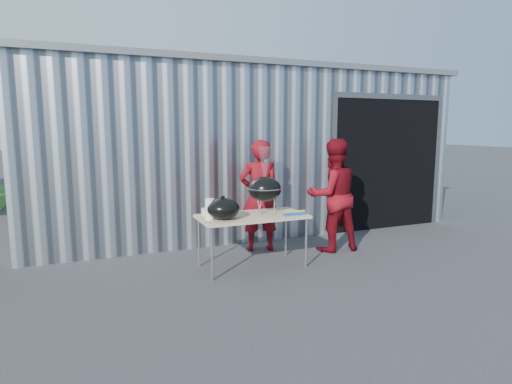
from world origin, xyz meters
name	(u,v)px	position (x,y,z in m)	size (l,w,h in m)	color
ground	(269,276)	(0.00, 0.00, 0.00)	(80.00, 80.00, 0.00)	#2E2E30
building	(223,146)	(0.92, 4.59, 1.54)	(8.20, 6.20, 3.10)	silver
folding_table	(252,218)	(-0.06, 0.46, 0.71)	(1.50, 0.75, 0.75)	tan
kettle_grill	(265,184)	(0.16, 0.53, 1.16)	(0.48, 0.48, 0.95)	black
grill_lid	(223,209)	(-0.52, 0.36, 0.89)	(0.44, 0.44, 0.32)	black
paper_towels	(210,209)	(-0.69, 0.41, 0.89)	(0.12, 0.12, 0.28)	white
white_tub	(210,212)	(-0.61, 0.68, 0.80)	(0.20, 0.15, 0.10)	white
foil_box	(294,213)	(0.48, 0.21, 0.78)	(0.32, 0.05, 0.06)	#1947A2
person_cook	(259,196)	(0.37, 1.21, 0.89)	(0.65, 0.43, 1.78)	maroon
person_bystander	(333,195)	(1.46, 0.76, 0.89)	(0.87, 0.68, 1.79)	maroon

